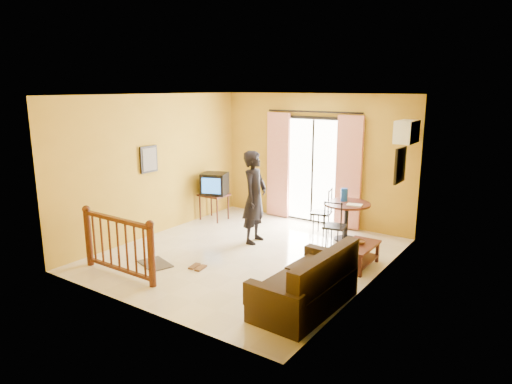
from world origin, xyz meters
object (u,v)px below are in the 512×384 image
Objects in this scene: television at (215,184)px; dining_table at (347,211)px; coffee_table at (358,252)px; sofa at (308,287)px; standing_person at (255,197)px.

television reaches higher than dining_table.
coffee_table is 1.77m from sofa.
coffee_table is at bearing -57.99° from dining_table.
television is 0.38× the size of standing_person.
television is at bearing 147.59° from sofa.
sofa is at bearing -139.35° from standing_person.
standing_person reaches higher than television.
television reaches higher than coffee_table.
dining_table is 0.51× the size of sofa.
coffee_table is 0.49× the size of sofa.
television is 0.38× the size of sofa.
dining_table is at bearing 106.20° from sofa.
coffee_table is (3.72, -0.80, -0.57)m from television.
sofa is (0.00, -1.77, 0.06)m from coffee_table.
standing_person reaches higher than dining_table.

